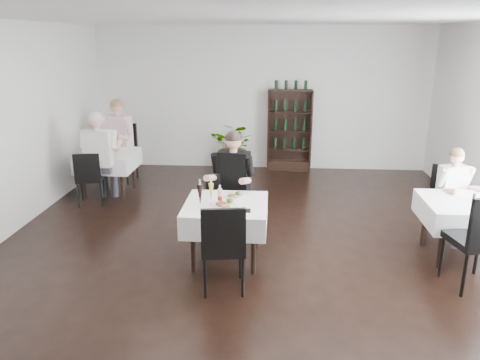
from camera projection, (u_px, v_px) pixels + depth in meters
name	position (u px, v px, depth m)	size (l,w,h in m)	color
room_shell	(250.00, 147.00, 5.61)	(9.00, 9.00, 9.00)	black
wine_shelf	(289.00, 131.00, 9.87)	(0.90, 0.28, 1.75)	black
main_table	(226.00, 214.00, 5.89)	(1.03, 1.03, 0.77)	black
left_table	(108.00, 160.00, 8.44)	(0.98, 0.98, 0.77)	black
right_table	(462.00, 212.00, 5.96)	(0.98, 0.98, 0.77)	black
potted_tree	(235.00, 147.00, 9.94)	(0.94, 0.82, 1.05)	#2C5B1F
main_chair_far	(223.00, 204.00, 6.50)	(0.54, 0.55, 0.94)	black
main_chair_near	(223.00, 243.00, 5.12)	(0.54, 0.55, 1.05)	black
left_chair_far	(123.00, 148.00, 9.26)	(0.59, 0.59, 1.13)	black
left_chair_near	(89.00, 175.00, 7.87)	(0.51, 0.52, 0.93)	black
right_chair_far	(445.00, 197.00, 6.63)	(0.61, 0.62, 1.02)	black
diner_main	(232.00, 178.00, 6.46)	(0.64, 0.67, 1.55)	#393940
diner_left_far	(116.00, 136.00, 8.82)	(0.69, 0.74, 1.66)	#393940
diner_left_near	(100.00, 150.00, 7.87)	(0.62, 0.63, 1.60)	#393940
diner_right_far	(456.00, 188.00, 6.43)	(0.56, 0.60, 1.32)	#393940
plate_far	(234.00, 196.00, 6.06)	(0.30, 0.30, 0.07)	white
plate_near	(225.00, 205.00, 5.74)	(0.38, 0.38, 0.09)	white
pilsner_dark	(200.00, 195.00, 5.74)	(0.08, 0.08, 0.33)	black
pilsner_lager	(211.00, 192.00, 5.88)	(0.07, 0.07, 0.30)	gold
coke_bottle	(220.00, 196.00, 5.79)	(0.06, 0.06, 0.24)	silver
napkin_cutlery	(244.00, 210.00, 5.59)	(0.17, 0.18, 0.02)	black
pepper_mill	(474.00, 197.00, 5.91)	(0.04, 0.04, 0.10)	black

